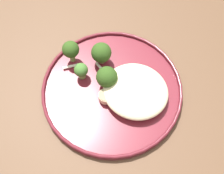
{
  "coord_description": "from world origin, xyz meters",
  "views": [
    {
      "loc": [
        -0.19,
        0.27,
        1.29
      ],
      "look_at": [
        -0.04,
        0.03,
        0.76
      ],
      "focal_mm": 47.04,
      "sensor_mm": 36.0,
      "label": 1
    }
  ],
  "objects": [
    {
      "name": "wooden_dining_table",
      "position": [
        0.0,
        0.0,
        0.66
      ],
      "size": [
        1.4,
        1.0,
        0.74
      ],
      "color": "brown",
      "rests_on": "ground"
    },
    {
      "name": "onion_sliver_short_strip",
      "position": [
        -0.01,
        0.01,
        0.75
      ],
      "size": [
        0.05,
        0.02,
        0.0
      ],
      "primitive_type": "cube",
      "rotation": [
        0.0,
        0.0,
        5.93
      ],
      "color": "silver",
      "rests_on": "dinner_plate"
    },
    {
      "name": "noodle_bed",
      "position": [
        -0.09,
        0.02,
        0.77
      ],
      "size": [
        0.13,
        0.12,
        0.04
      ],
      "color": "beige",
      "rests_on": "dinner_plate"
    },
    {
      "name": "broccoli_floret_front_edge",
      "position": [
        -0.03,
        0.03,
        0.78
      ],
      "size": [
        0.04,
        0.04,
        0.06
      ],
      "color": "#89A356",
      "rests_on": "dinner_plate"
    },
    {
      "name": "ground",
      "position": [
        0.0,
        0.0,
        0.0
      ],
      "size": [
        6.0,
        6.0,
        0.0
      ],
      "primitive_type": "plane",
      "color": "#47423D"
    },
    {
      "name": "seared_scallop_front_small",
      "position": [
        -0.04,
        0.03,
        0.76
      ],
      "size": [
        0.02,
        0.02,
        0.02
      ],
      "color": "beige",
      "rests_on": "dinner_plate"
    },
    {
      "name": "broccoli_floret_rear_charred",
      "position": [
        0.03,
        0.04,
        0.77
      ],
      "size": [
        0.03,
        0.03,
        0.04
      ],
      "color": "#7A994C",
      "rests_on": "dinner_plate"
    },
    {
      "name": "dinner_plate",
      "position": [
        -0.04,
        0.03,
        0.75
      ],
      "size": [
        0.29,
        0.29,
        0.02
      ],
      "color": "maroon",
      "rests_on": "wooden_dining_table"
    },
    {
      "name": "broccoli_floret_beside_noodles",
      "position": [
        0.07,
        0.02,
        0.79
      ],
      "size": [
        0.04,
        0.04,
        0.06
      ],
      "color": "#89A356",
      "rests_on": "dinner_plate"
    },
    {
      "name": "seared_scallop_on_noodles",
      "position": [
        -0.04,
        0.06,
        0.76
      ],
      "size": [
        0.03,
        0.03,
        0.02
      ],
      "color": "beige",
      "rests_on": "dinner_plate"
    },
    {
      "name": "broccoli_floret_right_tilted",
      "position": [
        0.01,
        -0.01,
        0.78
      ],
      "size": [
        0.04,
        0.04,
        0.06
      ],
      "color": "#7A994C",
      "rests_on": "dinner_plate"
    },
    {
      "name": "seared_scallop_rear_pale",
      "position": [
        -0.12,
        -0.01,
        0.76
      ],
      "size": [
        0.03,
        0.03,
        0.02
      ],
      "color": "#E5C689",
      "rests_on": "dinner_plate"
    },
    {
      "name": "onion_sliver_curled_piece",
      "position": [
        0.06,
        0.04,
        0.75
      ],
      "size": [
        0.03,
        0.03,
        0.0
      ],
      "primitive_type": "cube",
      "rotation": [
        0.0,
        0.0,
        0.81
      ],
      "color": "silver",
      "rests_on": "dinner_plate"
    },
    {
      "name": "seared_scallop_right_edge",
      "position": [
        -0.1,
        0.02,
        0.76
      ],
      "size": [
        0.03,
        0.03,
        0.01
      ],
      "color": "beige",
      "rests_on": "dinner_plate"
    }
  ]
}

